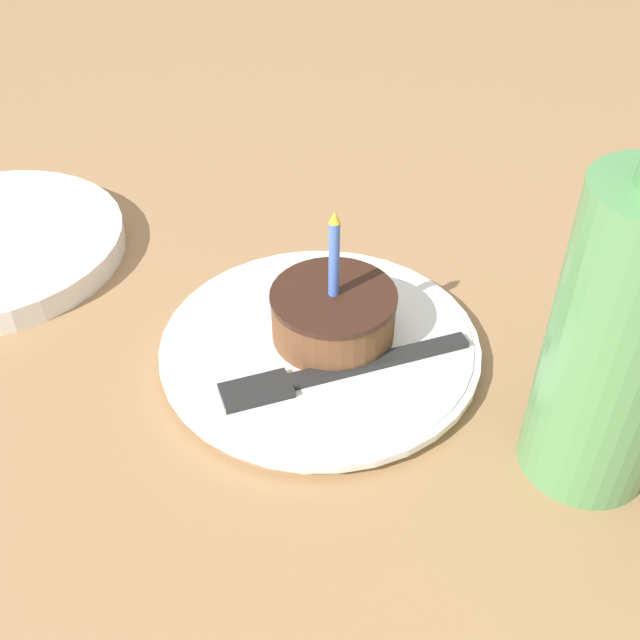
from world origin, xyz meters
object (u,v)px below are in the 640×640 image
(cake_slice, at_px, (333,314))
(bottle, at_px, (623,331))
(fork, at_px, (330,373))
(plate, at_px, (320,347))

(cake_slice, relative_size, bottle, 0.40)
(cake_slice, xyz_separation_m, fork, (0.04, 0.02, -0.02))
(cake_slice, xyz_separation_m, bottle, (0.02, 0.18, 0.07))
(plate, distance_m, fork, 0.04)
(plate, bearing_deg, cake_slice, 151.50)
(cake_slice, bearing_deg, plate, -28.50)
(fork, bearing_deg, plate, -141.61)
(cake_slice, distance_m, bottle, 0.19)
(plate, xyz_separation_m, cake_slice, (-0.01, 0.01, 0.02))
(fork, xyz_separation_m, bottle, (-0.02, 0.16, 0.09))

